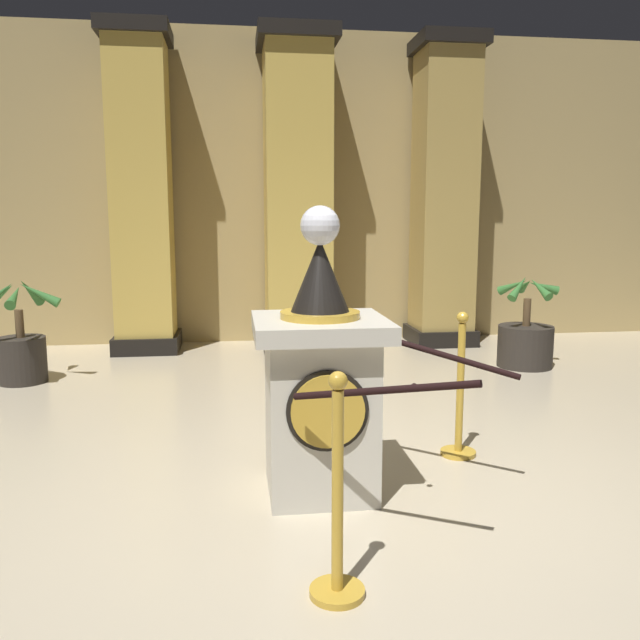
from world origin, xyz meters
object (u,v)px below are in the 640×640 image
object	(u,v)px
stanchion_near	(337,520)
stanchion_far	(460,406)
potted_palm_right	(525,340)
pedestal_clock	(320,385)
potted_palm_left	(21,348)

from	to	relation	value
stanchion_near	stanchion_far	bearing A→B (deg)	54.87
potted_palm_right	pedestal_clock	bearing A→B (deg)	-131.92
stanchion_near	potted_palm_right	size ratio (longest dim) A/B	0.96
pedestal_clock	stanchion_near	size ratio (longest dim) A/B	1.70
potted_palm_left	pedestal_clock	bearing A→B (deg)	-48.95
pedestal_clock	stanchion_far	bearing A→B (deg)	24.39
stanchion_far	pedestal_clock	bearing A→B (deg)	-155.61
potted_palm_right	stanchion_far	bearing A→B (deg)	-123.26
stanchion_far	potted_palm_left	bearing A→B (deg)	145.24
stanchion_near	stanchion_far	world-z (taller)	stanchion_far
stanchion_near	potted_palm_right	xyz separation A→B (m)	(2.71, 4.02, -0.05)
potted_palm_left	potted_palm_right	xyz separation A→B (m)	(5.19, 0.00, -0.05)
pedestal_clock	potted_palm_left	world-z (taller)	pedestal_clock
stanchion_near	stanchion_far	distance (m)	1.88
stanchion_near	stanchion_far	size ratio (longest dim) A/B	1.00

